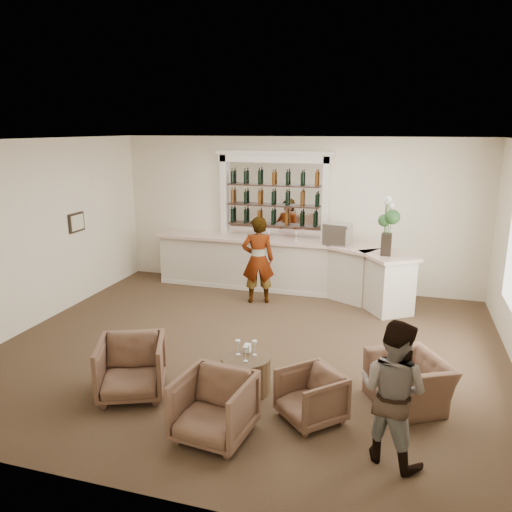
{
  "coord_description": "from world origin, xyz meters",
  "views": [
    {
      "loc": [
        2.24,
        -7.14,
        3.47
      ],
      "look_at": [
        -0.15,
        0.9,
        1.31
      ],
      "focal_mm": 35.0,
      "sensor_mm": 36.0,
      "label": 1
    }
  ],
  "objects_px": {
    "cocktail_table": "(246,374)",
    "armchair_left": "(131,368)",
    "guest": "(393,392)",
    "flower_vase": "(388,222)",
    "armchair_right": "(311,396)",
    "armchair_far": "(409,381)",
    "armchair_center": "(214,407)",
    "sommelier": "(258,260)",
    "espresso_machine": "(338,234)",
    "bar_counter": "(283,266)"
  },
  "relations": [
    {
      "from": "cocktail_table",
      "to": "armchair_center",
      "type": "xyz_separation_m",
      "value": [
        -0.03,
        -1.1,
        0.13
      ]
    },
    {
      "from": "armchair_center",
      "to": "espresso_machine",
      "type": "height_order",
      "value": "espresso_machine"
    },
    {
      "from": "cocktail_table",
      "to": "guest",
      "type": "height_order",
      "value": "guest"
    },
    {
      "from": "espresso_machine",
      "to": "armchair_center",
      "type": "bearing_deg",
      "value": -83.29
    },
    {
      "from": "armchair_right",
      "to": "espresso_machine",
      "type": "distance_m",
      "value": 4.81
    },
    {
      "from": "guest",
      "to": "flower_vase",
      "type": "height_order",
      "value": "flower_vase"
    },
    {
      "from": "armchair_center",
      "to": "armchair_far",
      "type": "relative_size",
      "value": 0.86
    },
    {
      "from": "guest",
      "to": "armchair_center",
      "type": "relative_size",
      "value": 1.91
    },
    {
      "from": "bar_counter",
      "to": "espresso_machine",
      "type": "relative_size",
      "value": 11.34
    },
    {
      "from": "armchair_center",
      "to": "armchair_left",
      "type": "bearing_deg",
      "value": 164.68
    },
    {
      "from": "sommelier",
      "to": "bar_counter",
      "type": "bearing_deg",
      "value": -131.08
    },
    {
      "from": "flower_vase",
      "to": "cocktail_table",
      "type": "bearing_deg",
      "value": -114.24
    },
    {
      "from": "armchair_right",
      "to": "armchair_far",
      "type": "xyz_separation_m",
      "value": [
        1.14,
        0.72,
        -0.0
      ]
    },
    {
      "from": "sommelier",
      "to": "guest",
      "type": "xyz_separation_m",
      "value": [
        2.77,
        -4.41,
        -0.1
      ]
    },
    {
      "from": "sommelier",
      "to": "cocktail_table",
      "type": "bearing_deg",
      "value": 84.18
    },
    {
      "from": "espresso_machine",
      "to": "flower_vase",
      "type": "bearing_deg",
      "value": -18.51
    },
    {
      "from": "armchair_left",
      "to": "armchair_far",
      "type": "bearing_deg",
      "value": -9.92
    },
    {
      "from": "sommelier",
      "to": "armchair_left",
      "type": "height_order",
      "value": "sommelier"
    },
    {
      "from": "sommelier",
      "to": "armchair_center",
      "type": "relative_size",
      "value": 2.14
    },
    {
      "from": "guest",
      "to": "armchair_left",
      "type": "height_order",
      "value": "guest"
    },
    {
      "from": "flower_vase",
      "to": "armchair_right",
      "type": "bearing_deg",
      "value": -99.17
    },
    {
      "from": "armchair_far",
      "to": "flower_vase",
      "type": "relative_size",
      "value": 0.87
    },
    {
      "from": "bar_counter",
      "to": "armchair_left",
      "type": "bearing_deg",
      "value": -100.44
    },
    {
      "from": "sommelier",
      "to": "armchair_far",
      "type": "bearing_deg",
      "value": 113.18
    },
    {
      "from": "bar_counter",
      "to": "cocktail_table",
      "type": "height_order",
      "value": "bar_counter"
    },
    {
      "from": "cocktail_table",
      "to": "armchair_right",
      "type": "distance_m",
      "value": 1.07
    },
    {
      "from": "bar_counter",
      "to": "flower_vase",
      "type": "bearing_deg",
      "value": -17.94
    },
    {
      "from": "guest",
      "to": "bar_counter",
      "type": "bearing_deg",
      "value": -39.42
    },
    {
      "from": "cocktail_table",
      "to": "armchair_left",
      "type": "bearing_deg",
      "value": -159.26
    },
    {
      "from": "armchair_left",
      "to": "flower_vase",
      "type": "xyz_separation_m",
      "value": [
        3.04,
        4.14,
        1.38
      ]
    },
    {
      "from": "guest",
      "to": "flower_vase",
      "type": "relative_size",
      "value": 1.42
    },
    {
      "from": "sommelier",
      "to": "armchair_center",
      "type": "xyz_separation_m",
      "value": [
        0.82,
        -4.58,
        -0.51
      ]
    },
    {
      "from": "espresso_machine",
      "to": "guest",
      "type": "bearing_deg",
      "value": -62.26
    },
    {
      "from": "cocktail_table",
      "to": "armchair_left",
      "type": "xyz_separation_m",
      "value": [
        -1.42,
        -0.54,
        0.14
      ]
    },
    {
      "from": "espresso_machine",
      "to": "sommelier",
      "type": "bearing_deg",
      "value": -139.26
    },
    {
      "from": "cocktail_table",
      "to": "sommelier",
      "type": "height_order",
      "value": "sommelier"
    },
    {
      "from": "guest",
      "to": "espresso_machine",
      "type": "bearing_deg",
      "value": -50.47
    },
    {
      "from": "armchair_far",
      "to": "flower_vase",
      "type": "xyz_separation_m",
      "value": [
        -0.48,
        3.33,
        1.46
      ]
    },
    {
      "from": "cocktail_table",
      "to": "flower_vase",
      "type": "xyz_separation_m",
      "value": [
        1.62,
        3.61,
        1.52
      ]
    },
    {
      "from": "bar_counter",
      "to": "espresso_machine",
      "type": "bearing_deg",
      "value": -3.4
    },
    {
      "from": "sommelier",
      "to": "armchair_far",
      "type": "relative_size",
      "value": 1.84
    },
    {
      "from": "armchair_left",
      "to": "flower_vase",
      "type": "relative_size",
      "value": 0.77
    },
    {
      "from": "sommelier",
      "to": "guest",
      "type": "height_order",
      "value": "sommelier"
    },
    {
      "from": "armchair_center",
      "to": "espresso_machine",
      "type": "xyz_separation_m",
      "value": [
        0.66,
        5.34,
        0.98
      ]
    },
    {
      "from": "armchair_right",
      "to": "bar_counter",
      "type": "bearing_deg",
      "value": 152.45
    },
    {
      "from": "guest",
      "to": "armchair_far",
      "type": "xyz_separation_m",
      "value": [
        0.19,
        1.21,
        -0.48
      ]
    },
    {
      "from": "bar_counter",
      "to": "sommelier",
      "type": "xyz_separation_m",
      "value": [
        -0.32,
        -0.82,
        0.32
      ]
    },
    {
      "from": "armchair_right",
      "to": "flower_vase",
      "type": "relative_size",
      "value": 0.62
    },
    {
      "from": "cocktail_table",
      "to": "espresso_machine",
      "type": "relative_size",
      "value": 1.33
    },
    {
      "from": "sommelier",
      "to": "armchair_left",
      "type": "bearing_deg",
      "value": 62.4
    }
  ]
}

